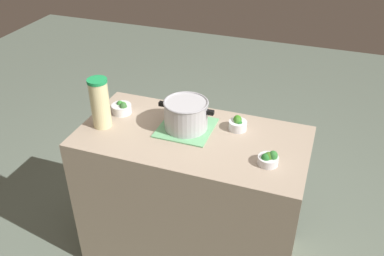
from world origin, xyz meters
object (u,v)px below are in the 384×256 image
(broccoli_bowl_front, at_px, (238,124))
(broccoli_bowl_back, at_px, (122,108))
(broccoli_bowl_center, at_px, (268,159))
(cooking_pot, at_px, (186,114))
(lemonade_pitcher, at_px, (100,103))

(broccoli_bowl_front, distance_m, broccoli_bowl_back, 0.70)
(broccoli_bowl_front, relative_size, broccoli_bowl_center, 0.99)
(cooking_pot, xyz_separation_m, broccoli_bowl_back, (-0.42, 0.03, -0.06))
(cooking_pot, distance_m, broccoli_bowl_front, 0.30)
(broccoli_bowl_back, bearing_deg, lemonade_pitcher, -102.65)
(lemonade_pitcher, bearing_deg, broccoli_bowl_front, 16.65)
(cooking_pot, height_order, broccoli_bowl_back, cooking_pot)
(cooking_pot, height_order, lemonade_pitcher, lemonade_pitcher)
(cooking_pot, relative_size, broccoli_bowl_back, 2.69)
(broccoli_bowl_center, bearing_deg, lemonade_pitcher, 177.54)
(broccoli_bowl_center, relative_size, broccoli_bowl_back, 0.87)
(broccoli_bowl_center, xyz_separation_m, broccoli_bowl_back, (-0.92, 0.21, 0.00))
(lemonade_pitcher, height_order, broccoli_bowl_back, lemonade_pitcher)
(cooking_pot, bearing_deg, broccoli_bowl_front, 17.79)
(broccoli_bowl_front, height_order, broccoli_bowl_back, broccoli_bowl_front)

